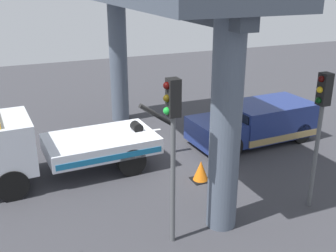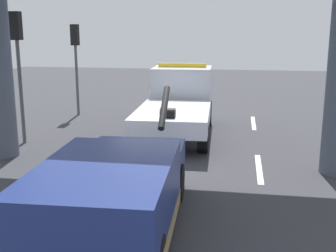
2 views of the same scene
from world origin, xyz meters
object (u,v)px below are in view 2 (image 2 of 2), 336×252
traffic_light_mid (76,49)px  traffic_cone_orange (75,155)px  traffic_light_far (18,49)px  tow_truck_white (179,100)px  towed_van_green (115,197)px

traffic_light_mid → traffic_cone_orange: (-7.23, -2.71, -2.59)m
traffic_light_far → traffic_light_mid: 5.01m
traffic_light_far → traffic_light_mid: (5.00, -0.00, -0.24)m
tow_truck_white → traffic_light_far: bearing=116.9°
towed_van_green → traffic_light_mid: traffic_light_mid is taller
towed_van_green → traffic_light_mid: 12.28m
traffic_light_far → traffic_cone_orange: (-2.23, -2.71, -2.83)m
tow_truck_white → towed_van_green: (-8.53, -0.04, -0.42)m
towed_van_green → traffic_light_mid: size_ratio=1.32×
traffic_light_mid → towed_van_green: bearing=-155.6°
tow_truck_white → towed_van_green: size_ratio=1.38×
towed_van_green → traffic_light_far: 8.17m
traffic_light_far → traffic_cone_orange: bearing=-129.5°
tow_truck_white → traffic_light_mid: (2.49, 4.95, 1.72)m
tow_truck_white → towed_van_green: tow_truck_white is taller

